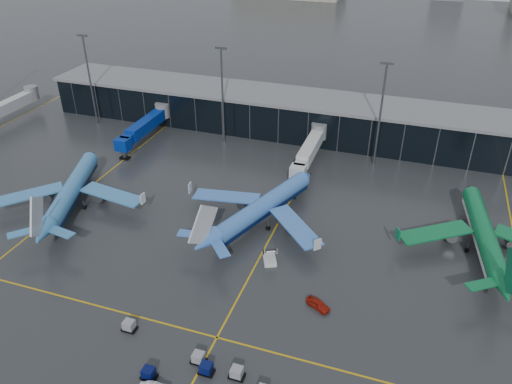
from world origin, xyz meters
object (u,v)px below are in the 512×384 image
(airliner_arkefly, at_px, (70,181))
(mobile_airstair, at_px, (270,259))
(airliner_klm_near, at_px, (264,197))
(airliner_aer_lingus, at_px, (486,222))
(baggage_carts, at_px, (196,365))
(service_van_red, at_px, (318,304))

(airliner_arkefly, distance_m, mobile_airstair, 46.30)
(airliner_arkefly, relative_size, airliner_klm_near, 1.01)
(airliner_aer_lingus, relative_size, mobile_airstair, 9.82)
(airliner_klm_near, bearing_deg, airliner_arkefly, -150.29)
(airliner_arkefly, relative_size, mobile_airstair, 10.01)
(airliner_arkefly, relative_size, baggage_carts, 1.51)
(airliner_klm_near, xyz_separation_m, service_van_red, (16.05, -20.84, -5.10))
(airliner_arkefly, distance_m, airliner_aer_lingus, 82.81)
(baggage_carts, height_order, mobile_airstair, mobile_airstair)
(baggage_carts, xyz_separation_m, mobile_airstair, (2.73, 26.01, 0.01))
(airliner_klm_near, distance_m, airliner_aer_lingus, 41.69)
(airliner_aer_lingus, height_order, mobile_airstair, airliner_aer_lingus)
(airliner_klm_near, relative_size, mobile_airstair, 9.90)
(airliner_arkefly, xyz_separation_m, service_van_red, (56.61, -13.88, -5.16))
(airliner_klm_near, xyz_separation_m, baggage_carts, (2.43, -38.22, -5.06))
(mobile_airstair, bearing_deg, airliner_aer_lingus, 0.27)
(mobile_airstair, height_order, service_van_red, mobile_airstair)
(airliner_arkefly, xyz_separation_m, airliner_aer_lingus, (81.98, 11.67, -0.11))
(airliner_aer_lingus, bearing_deg, airliner_arkefly, -179.44)
(baggage_carts, xyz_separation_m, service_van_red, (13.63, 17.38, -0.03))
(airliner_aer_lingus, xyz_separation_m, mobile_airstair, (-36.27, -16.92, -5.00))
(airliner_arkefly, distance_m, service_van_red, 58.51)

